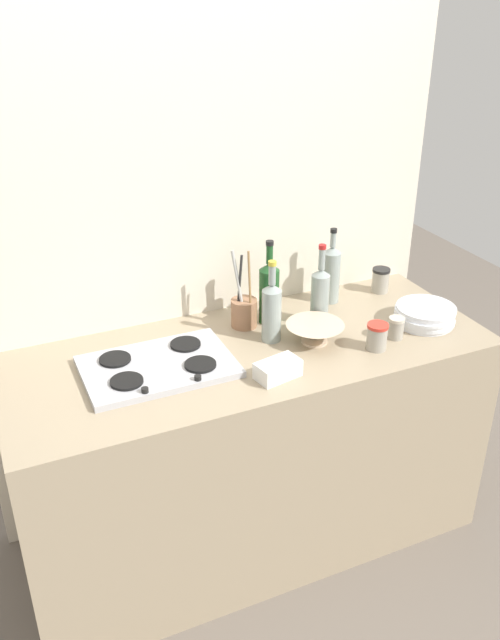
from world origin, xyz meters
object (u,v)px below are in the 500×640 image
(wine_bottle_mid_right, at_px, (269,291))
(butter_dish, at_px, (278,369))
(condiment_jar_spare, at_px, (396,328))
(wine_bottle_mid_left, at_px, (320,295))
(wine_bottle_rightmost, at_px, (272,310))
(condiment_jar_front, at_px, (377,336))
(wine_bottle_leftmost, at_px, (331,273))
(condiment_jar_rear, at_px, (380,280))
(mixing_bowl, at_px, (315,332))
(stovetop_hob, at_px, (158,366))
(utensil_crock, at_px, (244,311))
(plate_stack, at_px, (425,315))

(wine_bottle_mid_right, distance_m, butter_dish, 0.42)
(condiment_jar_spare, bearing_deg, wine_bottle_mid_left, 132.83)
(wine_bottle_rightmost, xyz_separation_m, condiment_jar_front, (0.32, -0.22, -0.07))
(condiment_jar_spare, bearing_deg, wine_bottle_leftmost, 99.72)
(condiment_jar_front, height_order, condiment_jar_rear, condiment_jar_rear)
(wine_bottle_rightmost, bearing_deg, butter_dish, -110.80)
(wine_bottle_mid_right, height_order, condiment_jar_spare, wine_bottle_mid_right)
(wine_bottle_leftmost, bearing_deg, mixing_bowl, -129.06)
(stovetop_hob, height_order, condiment_jar_rear, condiment_jar_rear)
(condiment_jar_rear, xyz_separation_m, condiment_jar_spare, (-0.18, -0.37, -0.01))
(utensil_crock, bearing_deg, wine_bottle_mid_left, -20.09)
(wine_bottle_rightmost, bearing_deg, wine_bottle_mid_right, 68.11)
(butter_dish, distance_m, condiment_jar_front, 0.42)
(butter_dish, xyz_separation_m, condiment_jar_front, (0.41, 0.03, 0.02))
(plate_stack, relative_size, wine_bottle_mid_left, 0.72)
(utensil_crock, height_order, condiment_jar_rear, utensil_crock)
(plate_stack, height_order, condiment_jar_spare, condiment_jar_spare)
(utensil_crock, relative_size, condiment_jar_front, 3.12)
(wine_bottle_leftmost, bearing_deg, wine_bottle_mid_right, -168.69)
(wine_bottle_mid_right, relative_size, butter_dish, 2.21)
(wine_bottle_leftmost, xyz_separation_m, utensil_crock, (-0.42, -0.06, -0.06))
(wine_bottle_leftmost, relative_size, utensil_crock, 1.02)
(wine_bottle_mid_left, bearing_deg, wine_bottle_mid_right, 151.30)
(condiment_jar_rear, bearing_deg, mixing_bowl, -149.79)
(wine_bottle_mid_right, height_order, wine_bottle_rightmost, wine_bottle_mid_right)
(condiment_jar_spare, bearing_deg, wine_bottle_mid_right, 140.08)
(stovetop_hob, relative_size, utensil_crock, 1.65)
(condiment_jar_rear, bearing_deg, wine_bottle_mid_right, -174.27)
(condiment_jar_rear, bearing_deg, condiment_jar_front, -125.27)
(wine_bottle_mid_right, bearing_deg, condiment_jar_rear, 5.73)
(wine_bottle_mid_left, height_order, wine_bottle_mid_right, wine_bottle_mid_right)
(stovetop_hob, xyz_separation_m, wine_bottle_mid_left, (0.68, 0.07, 0.11))
(plate_stack, height_order, wine_bottle_mid_right, wine_bottle_mid_right)
(condiment_jar_rear, height_order, condiment_jar_spare, condiment_jar_rear)
(utensil_crock, bearing_deg, wine_bottle_rightmost, -71.36)
(wine_bottle_leftmost, relative_size, condiment_jar_rear, 3.03)
(stovetop_hob, relative_size, wine_bottle_leftmost, 1.63)
(wine_bottle_rightmost, xyz_separation_m, condiment_jar_spare, (0.43, -0.18, -0.08))
(plate_stack, distance_m, wine_bottle_rightmost, 0.62)
(stovetop_hob, relative_size, condiment_jar_front, 5.16)
(stovetop_hob, relative_size, wine_bottle_mid_right, 1.54)
(utensil_crock, distance_m, condiment_jar_front, 0.52)
(wine_bottle_mid_right, distance_m, condiment_jar_rear, 0.56)
(wine_bottle_mid_right, distance_m, mixing_bowl, 0.25)
(wine_bottle_leftmost, relative_size, wine_bottle_rightmost, 1.00)
(condiment_jar_front, bearing_deg, wine_bottle_mid_left, 109.90)
(wine_bottle_mid_left, relative_size, condiment_jar_spare, 3.88)
(butter_dish, bearing_deg, mixing_bowl, 35.02)
(wine_bottle_mid_left, height_order, mixing_bowl, wine_bottle_mid_left)
(wine_bottle_mid_right, bearing_deg, stovetop_hob, -161.95)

